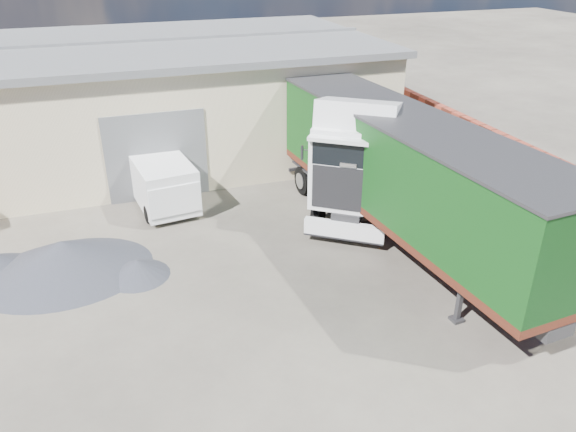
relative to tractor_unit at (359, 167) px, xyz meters
name	(u,v)px	position (x,y,z in m)	size (l,w,h in m)	color
ground	(284,332)	(-4.88, -5.75, -2.06)	(120.00, 120.00, 0.00)	black
warehouse	(51,106)	(-10.88, 10.24, 0.60)	(30.60, 12.60, 5.42)	beige
brick_boundary_wall	(500,164)	(6.62, 0.25, -0.81)	(0.35, 26.00, 2.50)	maroon
tractor_unit	(359,167)	(0.00, 0.00, 0.00)	(6.45, 7.41, 4.90)	black
box_trailer	(406,170)	(0.54, -2.36, 0.70)	(4.00, 13.83, 4.53)	#2D2D30
panel_van	(160,180)	(-6.91, 3.68, -1.04)	(2.57, 5.05, 1.98)	black
gravel_heap	(61,258)	(-10.64, -0.56, -1.53)	(6.78, 5.98, 1.14)	black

